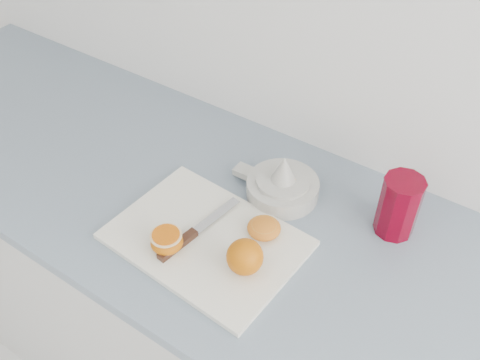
{
  "coord_description": "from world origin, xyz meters",
  "views": [
    {
      "loc": [
        0.57,
        1.05,
        1.72
      ],
      "look_at": [
        0.1,
        1.73,
        0.96
      ],
      "focal_mm": 40.0,
      "sensor_mm": 36.0,
      "label": 1
    }
  ],
  "objects_px": {
    "counter": "(279,352)",
    "half_orange": "(167,241)",
    "red_tumbler": "(398,208)",
    "citrus_juicer": "(282,185)",
    "cutting_board": "(206,240)"
  },
  "relations": [
    {
      "from": "counter",
      "to": "half_orange",
      "type": "xyz_separation_m",
      "value": [
        -0.19,
        -0.16,
        0.48
      ]
    },
    {
      "from": "half_orange",
      "to": "red_tumbler",
      "type": "distance_m",
      "value": 0.47
    },
    {
      "from": "counter",
      "to": "red_tumbler",
      "type": "distance_m",
      "value": 0.55
    },
    {
      "from": "half_orange",
      "to": "citrus_juicer",
      "type": "height_order",
      "value": "citrus_juicer"
    },
    {
      "from": "citrus_juicer",
      "to": "red_tumbler",
      "type": "bearing_deg",
      "value": 9.74
    },
    {
      "from": "cutting_board",
      "to": "half_orange",
      "type": "height_order",
      "value": "half_orange"
    },
    {
      "from": "cutting_board",
      "to": "half_orange",
      "type": "xyz_separation_m",
      "value": [
        -0.05,
        -0.06,
        0.03
      ]
    },
    {
      "from": "citrus_juicer",
      "to": "red_tumbler",
      "type": "xyz_separation_m",
      "value": [
        0.25,
        0.04,
        0.03
      ]
    },
    {
      "from": "red_tumbler",
      "to": "citrus_juicer",
      "type": "bearing_deg",
      "value": -170.26
    },
    {
      "from": "red_tumbler",
      "to": "cutting_board",
      "type": "bearing_deg",
      "value": -140.54
    },
    {
      "from": "counter",
      "to": "red_tumbler",
      "type": "relative_size",
      "value": 18.6
    },
    {
      "from": "cutting_board",
      "to": "red_tumbler",
      "type": "distance_m",
      "value": 0.39
    },
    {
      "from": "citrus_juicer",
      "to": "red_tumbler",
      "type": "relative_size",
      "value": 1.49
    },
    {
      "from": "cutting_board",
      "to": "half_orange",
      "type": "distance_m",
      "value": 0.08
    },
    {
      "from": "citrus_juicer",
      "to": "counter",
      "type": "bearing_deg",
      "value": -51.89
    }
  ]
}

